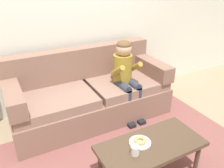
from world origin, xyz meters
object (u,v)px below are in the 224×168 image
at_px(donut, 140,140).
at_px(mug, 135,150).
at_px(coffee_table, 151,148).
at_px(couch, 90,95).
at_px(person_child, 125,73).

height_order(donut, mug, mug).
height_order(coffee_table, donut, donut).
distance_m(couch, coffee_table, 1.34).
bearing_deg(couch, coffee_table, -86.99).
bearing_deg(donut, coffee_table, -36.08).
xyz_separation_m(coffee_table, mug, (-0.21, -0.04, 0.09)).
distance_m(donut, mug, 0.16).
distance_m(couch, person_child, 0.60).
distance_m(coffee_table, donut, 0.13).
relative_size(couch, donut, 18.05).
bearing_deg(couch, person_child, -24.49).
relative_size(person_child, donut, 9.18).
relative_size(couch, mug, 24.07).
relative_size(donut, mug, 1.33).
bearing_deg(person_child, couch, 155.51).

